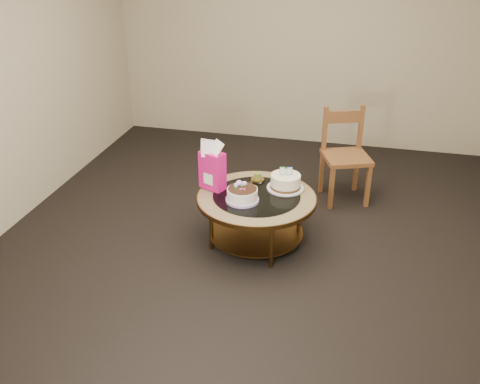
% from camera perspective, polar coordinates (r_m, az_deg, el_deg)
% --- Properties ---
extents(ground, '(5.00, 5.00, 0.00)m').
position_cam_1_polar(ground, '(4.74, 1.70, -5.28)').
color(ground, black).
rests_on(ground, ground).
extents(room_walls, '(4.52, 5.02, 2.61)m').
position_cam_1_polar(room_walls, '(4.12, 2.00, 13.13)').
color(room_walls, tan).
rests_on(room_walls, ground).
extents(coffee_table, '(1.02, 1.02, 0.46)m').
position_cam_1_polar(coffee_table, '(4.54, 1.76, -1.26)').
color(coffee_table, brown).
rests_on(coffee_table, ground).
extents(decorated_cake, '(0.28, 0.28, 0.16)m').
position_cam_1_polar(decorated_cake, '(4.40, 0.25, -0.33)').
color(decorated_cake, '#BD9BDC').
rests_on(decorated_cake, coffee_table).
extents(cream_cake, '(0.32, 0.32, 0.20)m').
position_cam_1_polar(cream_cake, '(4.61, 4.88, 1.07)').
color(cream_cake, silver).
rests_on(cream_cake, coffee_table).
extents(gift_bag, '(0.24, 0.21, 0.43)m').
position_cam_1_polar(gift_bag, '(4.54, -2.97, 2.83)').
color(gift_bag, '#CF137B').
rests_on(gift_bag, coffee_table).
extents(pillar_candle, '(0.12, 0.12, 0.09)m').
position_cam_1_polar(pillar_candle, '(4.74, 1.87, 1.50)').
color(pillar_candle, tan).
rests_on(pillar_candle, coffee_table).
extents(dining_chair, '(0.55, 0.55, 0.92)m').
position_cam_1_polar(dining_chair, '(5.37, 11.15, 3.92)').
color(dining_chair, brown).
rests_on(dining_chair, ground).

